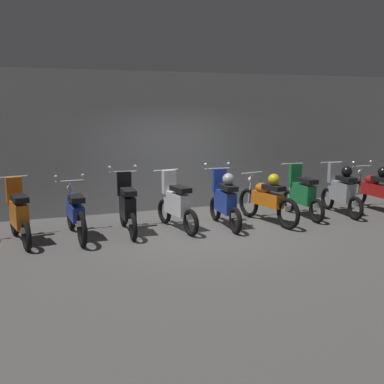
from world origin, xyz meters
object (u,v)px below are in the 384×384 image
(motorbike_slot_4, at_px, (176,204))
(motorbike_slot_6, at_px, (267,199))
(motorbike_slot_9, at_px, (376,189))
(motorbike_slot_2, at_px, (75,212))
(motorbike_slot_7, at_px, (302,194))
(motorbike_slot_1, at_px, (19,215))
(motorbike_slot_5, at_px, (225,200))
(motorbike_slot_3, at_px, (127,206))
(motorbike_slot_8, at_px, (341,190))

(motorbike_slot_4, height_order, motorbike_slot_6, motorbike_slot_4)
(motorbike_slot_4, height_order, motorbike_slot_9, motorbike_slot_4)
(motorbike_slot_2, distance_m, motorbike_slot_7, 4.98)
(motorbike_slot_1, xyz_separation_m, motorbike_slot_4, (2.99, -0.05, 0.00))
(motorbike_slot_2, distance_m, motorbike_slot_5, 3.00)
(motorbike_slot_3, bearing_deg, motorbike_slot_7, 0.22)
(motorbike_slot_3, height_order, motorbike_slot_9, motorbike_slot_3)
(motorbike_slot_7, bearing_deg, motorbike_slot_2, -179.48)
(motorbike_slot_6, relative_size, motorbike_slot_9, 0.99)
(motorbike_slot_6, distance_m, motorbike_slot_9, 2.99)
(motorbike_slot_4, height_order, motorbike_slot_8, same)
(motorbike_slot_3, xyz_separation_m, motorbike_slot_8, (4.98, -0.06, 0.04))
(motorbike_slot_6, bearing_deg, motorbike_slot_4, 175.71)
(motorbike_slot_6, bearing_deg, motorbike_slot_2, 177.38)
(motorbike_slot_4, distance_m, motorbike_slot_6, 2.00)
(motorbike_slot_7, bearing_deg, motorbike_slot_3, -179.78)
(motorbike_slot_1, distance_m, motorbike_slot_7, 5.98)
(motorbike_slot_3, height_order, motorbike_slot_7, motorbike_slot_3)
(motorbike_slot_2, height_order, motorbike_slot_5, motorbike_slot_5)
(motorbike_slot_1, distance_m, motorbike_slot_4, 2.99)
(motorbike_slot_1, xyz_separation_m, motorbike_slot_9, (7.98, -0.06, 0.00))
(motorbike_slot_2, height_order, motorbike_slot_7, motorbike_slot_7)
(motorbike_slot_1, height_order, motorbike_slot_8, same)
(motorbike_slot_1, xyz_separation_m, motorbike_slot_2, (1.00, -0.02, -0.03))
(motorbike_slot_8, bearing_deg, motorbike_slot_3, 179.26)
(motorbike_slot_3, bearing_deg, motorbike_slot_8, -0.74)
(motorbike_slot_4, distance_m, motorbike_slot_8, 3.99)
(motorbike_slot_2, relative_size, motorbike_slot_6, 1.01)
(motorbike_slot_2, height_order, motorbike_slot_3, motorbike_slot_3)
(motorbike_slot_3, xyz_separation_m, motorbike_slot_6, (2.98, -0.21, -0.00))
(motorbike_slot_2, bearing_deg, motorbike_slot_6, -2.62)
(motorbike_slot_3, bearing_deg, motorbike_slot_1, -179.72)
(motorbike_slot_1, height_order, motorbike_slot_9, motorbike_slot_1)
(motorbike_slot_3, distance_m, motorbike_slot_6, 2.99)
(motorbike_slot_5, height_order, motorbike_slot_9, motorbike_slot_5)
(motorbike_slot_4, distance_m, motorbike_slot_9, 4.99)
(motorbike_slot_1, xyz_separation_m, motorbike_slot_6, (4.99, -0.20, 0.00))
(motorbike_slot_6, bearing_deg, motorbike_slot_3, 175.94)
(motorbike_slot_5, bearing_deg, motorbike_slot_6, 0.05)
(motorbike_slot_6, height_order, motorbike_slot_9, motorbike_slot_9)
(motorbike_slot_8, relative_size, motorbike_slot_9, 0.86)
(motorbike_slot_1, height_order, motorbike_slot_7, same)
(motorbike_slot_4, relative_size, motorbike_slot_7, 0.99)
(motorbike_slot_4, bearing_deg, motorbike_slot_7, 1.48)
(motorbike_slot_3, bearing_deg, motorbike_slot_4, -3.59)
(motorbike_slot_5, relative_size, motorbike_slot_6, 0.87)
(motorbike_slot_2, relative_size, motorbike_slot_9, 1.00)
(motorbike_slot_5, bearing_deg, motorbike_slot_8, 2.84)
(motorbike_slot_2, xyz_separation_m, motorbike_slot_9, (6.97, -0.04, 0.04))
(motorbike_slot_7, xyz_separation_m, motorbike_slot_9, (1.99, -0.08, 0.00))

